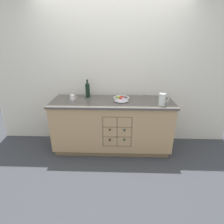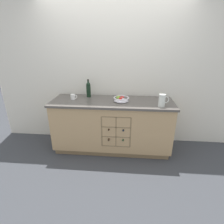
{
  "view_description": "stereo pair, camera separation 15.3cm",
  "coord_description": "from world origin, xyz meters",
  "views": [
    {
      "loc": [
        0.09,
        -2.76,
        1.82
      ],
      "look_at": [
        0.0,
        0.0,
        0.7
      ],
      "focal_mm": 28.0,
      "sensor_mm": 36.0,
      "label": 1
    },
    {
      "loc": [
        0.24,
        -2.75,
        1.82
      ],
      "look_at": [
        0.0,
        0.0,
        0.7
      ],
      "focal_mm": 28.0,
      "sensor_mm": 36.0,
      "label": 2
    }
  ],
  "objects": [
    {
      "name": "ground_plane",
      "position": [
        0.0,
        0.0,
        0.0
      ],
      "size": [
        14.0,
        14.0,
        0.0
      ],
      "primitive_type": "plane",
      "color": "#383A3F"
    },
    {
      "name": "ceramic_mug",
      "position": [
        -0.67,
        0.03,
        0.95
      ],
      "size": [
        0.11,
        0.08,
        0.09
      ],
      "color": "white",
      "rests_on": "kitchen_island"
    },
    {
      "name": "standing_wine_bottle",
      "position": [
        -0.43,
        0.2,
        1.04
      ],
      "size": [
        0.08,
        0.08,
        0.31
      ],
      "color": "black",
      "rests_on": "kitchen_island"
    },
    {
      "name": "fruit_bowl",
      "position": [
        0.15,
        -0.0,
        0.95
      ],
      "size": [
        0.26,
        0.26,
        0.09
      ],
      "color": "silver",
      "rests_on": "kitchen_island"
    },
    {
      "name": "back_wall",
      "position": [
        0.0,
        0.38,
        1.27
      ],
      "size": [
        4.4,
        0.06,
        2.55
      ],
      "primitive_type": "cube",
      "color": "silver",
      "rests_on": "ground_plane"
    },
    {
      "name": "kitchen_island",
      "position": [
        0.0,
        -0.0,
        0.46
      ],
      "size": [
        2.03,
        0.69,
        0.9
      ],
      "color": "olive",
      "rests_on": "ground_plane"
    },
    {
      "name": "white_pitcher",
      "position": [
        0.78,
        -0.19,
        1.0
      ],
      "size": [
        0.16,
        0.1,
        0.19
      ],
      "color": "silver",
      "rests_on": "kitchen_island"
    }
  ]
}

